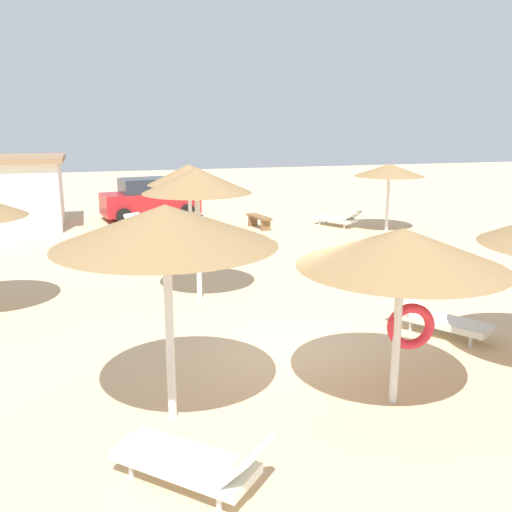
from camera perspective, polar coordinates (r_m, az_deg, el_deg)
The scene contains 14 objects.
ground_plane at distance 9.87m, azimuth 5.10°, elevation -10.73°, with size 80.00×80.00×0.00m, color #DBBA8C.
parasol_0 at distance 18.81m, azimuth -6.81°, elevation 8.23°, with size 2.78×2.78×2.69m.
parasol_1 at distance 7.35m, azimuth -9.17°, elevation 3.02°, with size 2.94×2.94×3.01m.
parasol_3 at distance 21.65m, azimuth 13.40°, elevation 8.46°, with size 2.62×2.62×2.52m.
parasol_6 at distance 8.04m, azimuth 14.64°, elevation 0.65°, with size 2.95×2.95×2.62m.
parasol_7 at distance 12.71m, azimuth -6.02°, elevation 7.57°, with size 2.48×2.48×3.04m.
lounger_0 at distance 20.36m, azimuth -11.21°, elevation 2.73°, with size 1.47×1.92×0.80m.
lounger_1 at distance 6.76m, azimuth -6.30°, elevation -20.03°, with size 1.77×1.77×0.77m.
lounger_3 at distance 22.39m, azimuth 8.35°, elevation 3.79°, with size 1.48×1.97×0.71m.
lounger_5 at distance 11.53m, azimuth 18.02°, elevation -6.03°, with size 1.52×1.93×0.75m.
bench_0 at distance 22.19m, azimuth -6.63°, elevation 3.83°, with size 0.56×1.54×0.49m.
bench_1 at distance 21.77m, azimuth 0.31°, elevation 3.74°, with size 0.64×1.55×0.49m.
parked_car at distance 24.38m, azimuth -10.79°, elevation 5.69°, with size 4.22×2.49×1.72m.
beach_cabana at distance 23.77m, azimuth -24.39°, elevation 5.92°, with size 4.71×3.90×2.76m.
Camera 1 is at (-3.40, -8.34, 4.05)m, focal length 39.37 mm.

